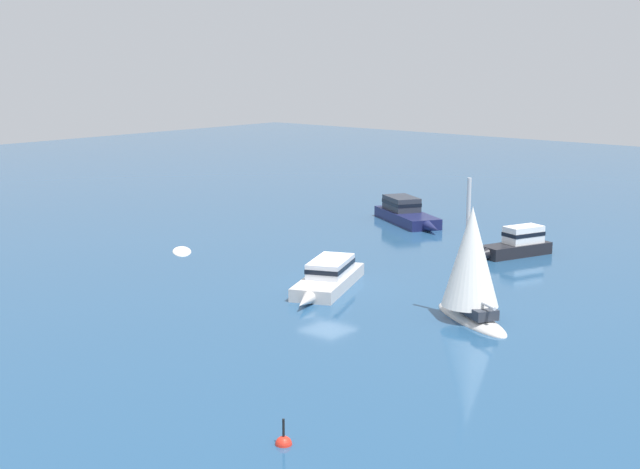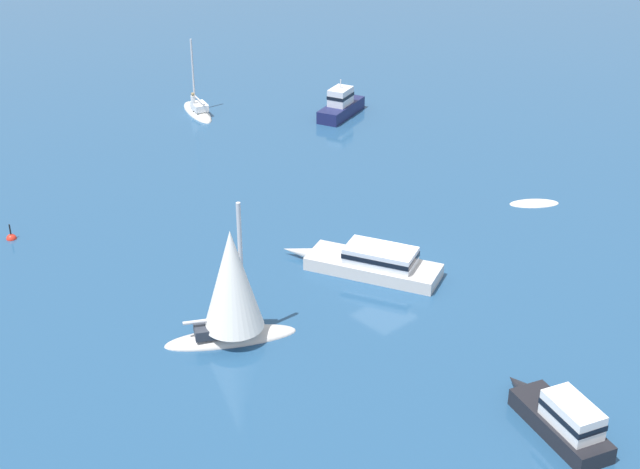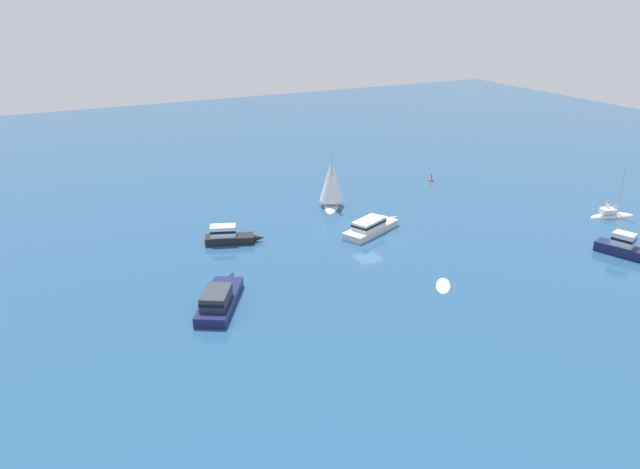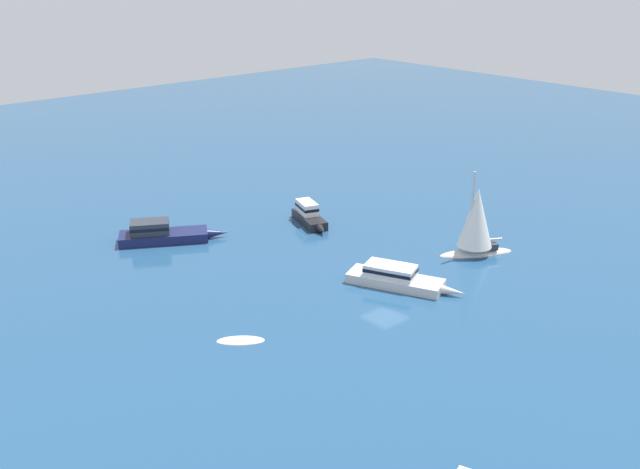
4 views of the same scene
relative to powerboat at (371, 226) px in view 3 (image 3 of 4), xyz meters
The scene contains 9 objects.
ground_plane 0.89m from the powerboat, 48.53° to the right, with size 164.68×164.68×0.00m, color navy.
powerboat is the anchor object (origin of this frame).
skiff 12.59m from the powerboat, ahead, with size 2.95×2.67×0.33m.
motor_cruiser 23.03m from the powerboat, 49.45° to the left, with size 5.84×3.07×2.71m.
cabin_cruiser 19.56m from the powerboat, 66.52° to the right, with size 8.12×5.64×1.76m.
cabin_cruiser_1 13.84m from the powerboat, 105.32° to the right, with size 2.96×5.63×1.77m.
ketch 25.99m from the powerboat, 73.10° to the left, with size 2.77×5.02×5.75m.
sloop 8.82m from the powerboat, behind, with size 5.81×4.20×6.88m.
channel_buoy 19.32m from the powerboat, 126.16° to the left, with size 0.54×0.54×1.12m.
Camera 3 is at (46.51, -28.50, 22.16)m, focal length 33.83 mm.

